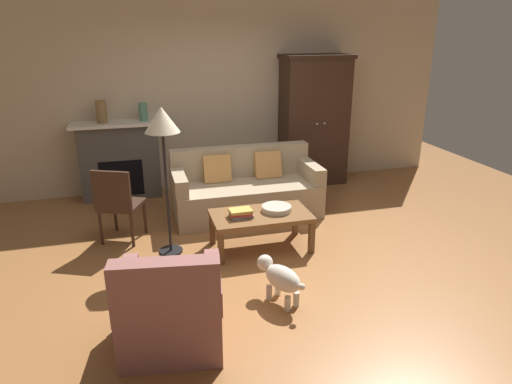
{
  "coord_description": "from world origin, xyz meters",
  "views": [
    {
      "loc": [
        -1.34,
        -4.32,
        2.37
      ],
      "look_at": [
        -0.01,
        0.51,
        0.55
      ],
      "focal_mm": 31.91,
      "sensor_mm": 36.0,
      "label": 1
    }
  ],
  "objects_px": {
    "armoire": "(314,121)",
    "fruit_bowl": "(277,208)",
    "side_chair_wooden": "(117,201)",
    "dog": "(280,277)",
    "armchair_near_left": "(171,310)",
    "mantel_vase_jade": "(143,112)",
    "book_stack": "(241,213)",
    "mantel_vase_bronze": "(101,112)",
    "floor_lamp": "(162,129)",
    "fireplace": "(120,160)",
    "coffee_table": "(261,218)",
    "couch": "(245,191)"
  },
  "relations": [
    {
      "from": "couch",
      "to": "mantel_vase_jade",
      "type": "relative_size",
      "value": 7.67
    },
    {
      "from": "dog",
      "to": "book_stack",
      "type": "bearing_deg",
      "value": 96.05
    },
    {
      "from": "armchair_near_left",
      "to": "side_chair_wooden",
      "type": "height_order",
      "value": "side_chair_wooden"
    },
    {
      "from": "fruit_bowl",
      "to": "mantel_vase_jade",
      "type": "relative_size",
      "value": 1.34
    },
    {
      "from": "armchair_near_left",
      "to": "mantel_vase_bronze",
      "type": "bearing_deg",
      "value": 98.85
    },
    {
      "from": "floor_lamp",
      "to": "mantel_vase_jade",
      "type": "bearing_deg",
      "value": 93.7
    },
    {
      "from": "fireplace",
      "to": "book_stack",
      "type": "relative_size",
      "value": 4.91
    },
    {
      "from": "mantel_vase_jade",
      "to": "side_chair_wooden",
      "type": "xyz_separation_m",
      "value": [
        -0.41,
        -1.54,
        -0.73
      ]
    },
    {
      "from": "couch",
      "to": "side_chair_wooden",
      "type": "xyz_separation_m",
      "value": [
        -1.62,
        -0.47,
        0.19
      ]
    },
    {
      "from": "armoire",
      "to": "couch",
      "type": "xyz_separation_m",
      "value": [
        -1.36,
        -1.01,
        -0.68
      ]
    },
    {
      "from": "dog",
      "to": "couch",
      "type": "bearing_deg",
      "value": 84.29
    },
    {
      "from": "mantel_vase_jade",
      "to": "side_chair_wooden",
      "type": "height_order",
      "value": "mantel_vase_jade"
    },
    {
      "from": "armchair_near_left",
      "to": "side_chair_wooden",
      "type": "bearing_deg",
      "value": 101.27
    },
    {
      "from": "mantel_vase_jade",
      "to": "dog",
      "type": "xyz_separation_m",
      "value": [
        1.0,
        -3.2,
        -1.0
      ]
    },
    {
      "from": "book_stack",
      "to": "dog",
      "type": "relative_size",
      "value": 0.49
    },
    {
      "from": "fireplace",
      "to": "mantel_vase_bronze",
      "type": "xyz_separation_m",
      "value": [
        -0.18,
        -0.02,
        0.7
      ]
    },
    {
      "from": "mantel_vase_bronze",
      "to": "armoire",
      "type": "bearing_deg",
      "value": -1.1
    },
    {
      "from": "book_stack",
      "to": "floor_lamp",
      "type": "relative_size",
      "value": 0.16
    },
    {
      "from": "book_stack",
      "to": "mantel_vase_jade",
      "type": "relative_size",
      "value": 1.02
    },
    {
      "from": "armoire",
      "to": "mantel_vase_jade",
      "type": "relative_size",
      "value": 7.95
    },
    {
      "from": "armoire",
      "to": "dog",
      "type": "distance_m",
      "value": 3.59
    },
    {
      "from": "fruit_bowl",
      "to": "mantel_vase_jade",
      "type": "bearing_deg",
      "value": 122.2
    },
    {
      "from": "armchair_near_left",
      "to": "coffee_table",
      "type": "bearing_deg",
      "value": 51.69
    },
    {
      "from": "side_chair_wooden",
      "to": "dog",
      "type": "distance_m",
      "value": 2.19
    },
    {
      "from": "fireplace",
      "to": "side_chair_wooden",
      "type": "height_order",
      "value": "fireplace"
    },
    {
      "from": "fruit_bowl",
      "to": "armchair_near_left",
      "type": "height_order",
      "value": "armchair_near_left"
    },
    {
      "from": "coffee_table",
      "to": "armchair_near_left",
      "type": "height_order",
      "value": "armchair_near_left"
    },
    {
      "from": "fruit_bowl",
      "to": "mantel_vase_bronze",
      "type": "bearing_deg",
      "value": 131.91
    },
    {
      "from": "floor_lamp",
      "to": "side_chair_wooden",
      "type": "bearing_deg",
      "value": 142.24
    },
    {
      "from": "fruit_bowl",
      "to": "floor_lamp",
      "type": "relative_size",
      "value": 0.21
    },
    {
      "from": "fruit_bowl",
      "to": "mantel_vase_bronze",
      "type": "distance_m",
      "value": 2.93
    },
    {
      "from": "armoire",
      "to": "mantel_vase_bronze",
      "type": "height_order",
      "value": "armoire"
    },
    {
      "from": "fruit_bowl",
      "to": "side_chair_wooden",
      "type": "distance_m",
      "value": 1.81
    },
    {
      "from": "mantel_vase_jade",
      "to": "coffee_table",
      "type": "bearing_deg",
      "value": -62.1
    },
    {
      "from": "couch",
      "to": "book_stack",
      "type": "xyz_separation_m",
      "value": [
        -0.32,
        -1.08,
        0.15
      ]
    },
    {
      "from": "fruit_bowl",
      "to": "mantel_vase_bronze",
      "type": "xyz_separation_m",
      "value": [
        -1.88,
        2.09,
        0.82
      ]
    },
    {
      "from": "fireplace",
      "to": "floor_lamp",
      "type": "distance_m",
      "value": 2.2
    },
    {
      "from": "armchair_near_left",
      "to": "mantel_vase_jade",
      "type": "bearing_deg",
      "value": 89.89
    },
    {
      "from": "couch",
      "to": "dog",
      "type": "relative_size",
      "value": 3.64
    },
    {
      "from": "armoire",
      "to": "fruit_bowl",
      "type": "xyz_separation_m",
      "value": [
        -1.25,
        -2.03,
        -0.55
      ]
    },
    {
      "from": "side_chair_wooden",
      "to": "floor_lamp",
      "type": "xyz_separation_m",
      "value": [
        0.53,
        -0.41,
        0.89
      ]
    },
    {
      "from": "side_chair_wooden",
      "to": "mantel_vase_bronze",
      "type": "bearing_deg",
      "value": 95.65
    },
    {
      "from": "couch",
      "to": "mantel_vase_bronze",
      "type": "relative_size",
      "value": 6.27
    },
    {
      "from": "couch",
      "to": "floor_lamp",
      "type": "bearing_deg",
      "value": -140.89
    },
    {
      "from": "fruit_bowl",
      "to": "armoire",
      "type": "bearing_deg",
      "value": 58.31
    },
    {
      "from": "mantel_vase_bronze",
      "to": "floor_lamp",
      "type": "bearing_deg",
      "value": -70.64
    },
    {
      "from": "armchair_near_left",
      "to": "dog",
      "type": "relative_size",
      "value": 1.67
    },
    {
      "from": "fireplace",
      "to": "couch",
      "type": "height_order",
      "value": "fireplace"
    },
    {
      "from": "armchair_near_left",
      "to": "armoire",
      "type": "bearing_deg",
      "value": 53.58
    },
    {
      "from": "coffee_table",
      "to": "side_chair_wooden",
      "type": "height_order",
      "value": "side_chair_wooden"
    }
  ]
}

